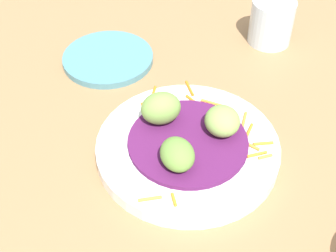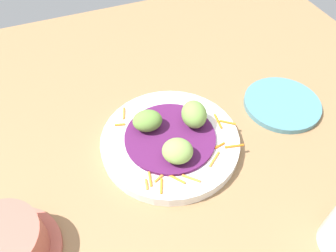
# 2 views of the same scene
# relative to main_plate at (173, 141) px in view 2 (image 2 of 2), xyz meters

# --- Properties ---
(table_surface) EXTENTS (1.10, 1.10, 0.02)m
(table_surface) POSITION_rel_main_plate_xyz_m (-0.00, -0.05, -0.02)
(table_surface) COLOR #936D47
(table_surface) RESTS_ON ground
(main_plate) EXTENTS (0.24, 0.24, 0.02)m
(main_plate) POSITION_rel_main_plate_xyz_m (0.00, 0.00, 0.00)
(main_plate) COLOR white
(main_plate) RESTS_ON table_surface
(cabbage_bed) EXTENTS (0.16, 0.16, 0.01)m
(cabbage_bed) POSITION_rel_main_plate_xyz_m (0.00, -0.00, 0.01)
(cabbage_bed) COLOR #51194C
(cabbage_bed) RESTS_ON main_plate
(carrot_garnish) EXTENTS (0.20, 0.20, 0.00)m
(carrot_garnish) POSITION_rel_main_plate_xyz_m (0.01, -0.04, 0.01)
(carrot_garnish) COLOR orange
(carrot_garnish) RESTS_ON main_plate
(guac_scoop_left) EXTENTS (0.06, 0.05, 0.03)m
(guac_scoop_left) POSITION_rel_main_plate_xyz_m (-0.03, 0.03, 0.03)
(guac_scoop_left) COLOR olive
(guac_scoop_left) RESTS_ON cabbage_bed
(guac_scoop_center) EXTENTS (0.06, 0.06, 0.04)m
(guac_scoop_center) POSITION_rel_main_plate_xyz_m (-0.01, -0.05, 0.03)
(guac_scoop_center) COLOR #84A851
(guac_scoop_center) RESTS_ON cabbage_bed
(guac_scoop_right) EXTENTS (0.05, 0.06, 0.04)m
(guac_scoop_right) POSITION_rel_main_plate_xyz_m (0.05, 0.01, 0.04)
(guac_scoop_right) COLOR #759E47
(guac_scoop_right) RESTS_ON cabbage_bed
(side_plate_small) EXTENTS (0.15, 0.15, 0.01)m
(side_plate_small) POSITION_rel_main_plate_xyz_m (0.24, 0.01, -0.00)
(side_plate_small) COLOR teal
(side_plate_small) RESTS_ON table_surface
(terracotta_bowl) EXTENTS (0.14, 0.14, 0.06)m
(terracotta_bowl) POSITION_rel_main_plate_xyz_m (-0.28, -0.10, 0.02)
(terracotta_bowl) COLOR #B75B4C
(terracotta_bowl) RESTS_ON table_surface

